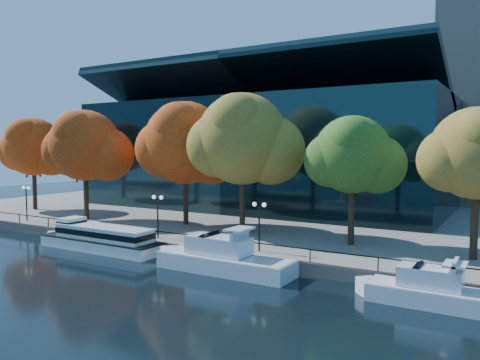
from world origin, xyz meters
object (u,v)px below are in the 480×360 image
Objects in this scene: tour_boat at (98,237)px; cruiser_far at (430,290)px; tree_4 at (354,156)px; tree_0 at (34,148)px; tree_2 at (186,145)px; tree_5 at (479,155)px; lamp_0 at (26,195)px; tree_3 at (244,141)px; lamp_1 at (158,207)px; tree_1 at (86,147)px; lamp_2 at (259,215)px; cruiser_near at (219,257)px.

tour_boat is 29.06m from cruiser_far.
tree_4 is at bearing 24.35° from tour_boat.
cruiser_far is 15.02m from tree_4.
tree_2 reaches higher than tree_0.
tree_5 reaches higher than lamp_0.
tree_3 reaches higher than cruiser_far.
lamp_1 is (2.44, -7.65, -5.81)m from tree_2.
tree_1 is 1.12× the size of tree_5.
cruiser_far is at bearing -51.81° from tree_4.
lamp_2 is at bearing 0.00° from lamp_1.
lamp_0 is at bearing -40.28° from tree_0.
tree_5 is at bearing 20.72° from lamp_2.
lamp_1 is at bearing -14.15° from tree_0.
tour_boat is at bearing -11.86° from lamp_0.
tree_3 reaches higher than lamp_2.
lamp_1 is (-9.37, 3.73, 2.89)m from cruiser_near.
tree_1 is (-10.22, 7.67, 8.38)m from tour_boat.
tree_3 is (-18.88, 9.96, 9.20)m from cruiser_far.
tree_0 is 13.50m from tree_1.
tree_5 is 17.23m from lamp_2.
lamp_1 is 1.00× the size of lamp_2.
tree_5 is (20.60, -0.40, -1.24)m from tree_3.
lamp_1 is (-26.24, -5.84, -4.92)m from tree_5.
tree_5 reaches higher than cruiser_near.
tree_0 is 3.11× the size of lamp_1.
tour_boat is at bearing 177.73° from cruiser_near.
tree_3 reaches higher than tree_4.
cruiser_far is (15.15, 0.01, -0.15)m from cruiser_near.
tree_4 is at bearing 0.70° from tree_3.
cruiser_near is at bearing -125.50° from tree_4.
tree_4 reaches higher than cruiser_near.
tree_5 is 2.86× the size of lamp_0.
lamp_1 is (4.54, 3.18, 2.82)m from tour_boat.
lamp_0 is at bearing 172.68° from cruiser_near.
tree_4 is 2.79× the size of lamp_0.
tree_2 is 0.98× the size of tree_3.
lamp_0 is (-44.20, 3.72, 3.05)m from cruiser_far.
tree_2 is 1.17× the size of tree_5.
tree_3 is at bearing -9.88° from tree_2.
cruiser_near is at bearing -18.81° from tree_1.
tree_4 is (-7.94, 10.09, 7.79)m from cruiser_far.
tree_3 is at bearing 129.57° from lamp_2.
lamp_2 is (15.34, 3.18, 2.82)m from tour_boat.
lamp_2 is (25.56, -4.49, -5.56)m from tree_1.
tour_boat is 32.99m from tree_5.
tree_3 is 3.43× the size of lamp_2.
cruiser_far is 0.67× the size of tree_2.
lamp_1 is (-5.64, -6.24, -6.16)m from tree_3.
lamp_2 is (30.48, 0.00, 0.00)m from lamp_0.
cruiser_near is at bearing -43.95° from tree_2.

